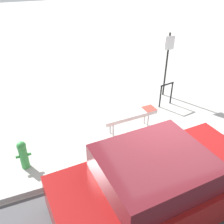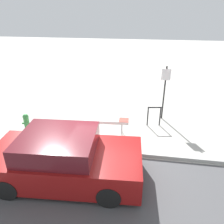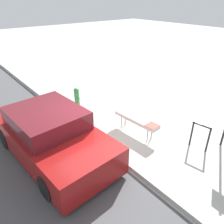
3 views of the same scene
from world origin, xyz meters
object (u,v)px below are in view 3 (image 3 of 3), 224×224
object	(u,v)px
bench	(136,120)
bike_rack	(200,134)
fire_hydrant	(77,96)
parked_car_near	(51,135)

from	to	relation	value
bench	bike_rack	bearing A→B (deg)	22.18
fire_hydrant	bench	bearing A→B (deg)	8.29
fire_hydrant	parked_car_near	size ratio (longest dim) A/B	0.18
bench	parked_car_near	distance (m)	2.74
bench	bike_rack	xyz separation A→B (m)	(1.78, 0.86, 0.00)
parked_car_near	fire_hydrant	bearing A→B (deg)	133.02
bench	fire_hydrant	world-z (taller)	fire_hydrant
bike_rack	parked_car_near	bearing A→B (deg)	-125.43
bike_rack	fire_hydrant	world-z (taller)	bike_rack
bench	bike_rack	size ratio (longest dim) A/B	2.05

